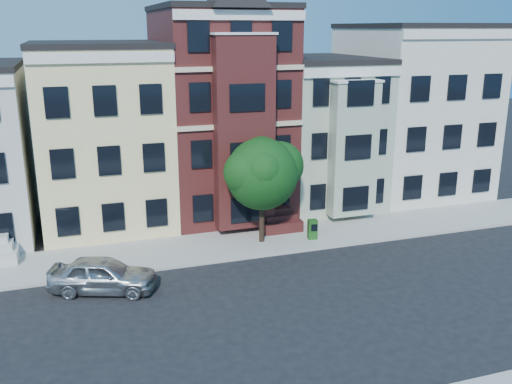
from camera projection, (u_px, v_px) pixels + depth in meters
name	position (u px, v px, depth m)	size (l,w,h in m)	color
ground	(315.00, 312.00, 23.00)	(120.00, 120.00, 0.00)	black
far_sidewalk	(253.00, 242.00, 30.27)	(60.00, 4.00, 0.15)	#9E9B93
house_yellow	(102.00, 137.00, 32.69)	(7.00, 9.00, 10.00)	#F5E09C
house_brown	(220.00, 114.00, 34.55)	(7.00, 9.00, 12.00)	#431816
house_green	(317.00, 132.00, 36.95)	(6.00, 9.00, 9.00)	#A0AF95
house_cream	(411.00, 112.00, 38.80)	(8.00, 9.00, 11.00)	silver
street_tree	(262.00, 179.00, 29.23)	(5.88, 5.88, 6.85)	#184D18
parked_car	(103.00, 275.00, 24.57)	(1.84, 4.58, 1.56)	#AAADB1
newspaper_box	(312.00, 229.00, 30.42)	(0.48, 0.42, 1.06)	#1D561B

